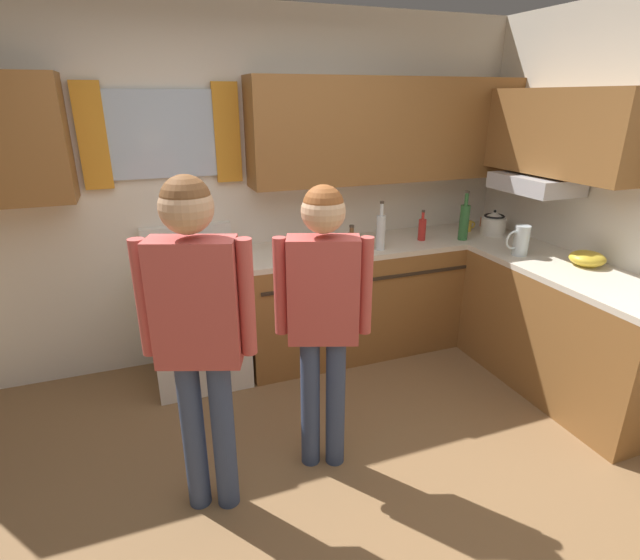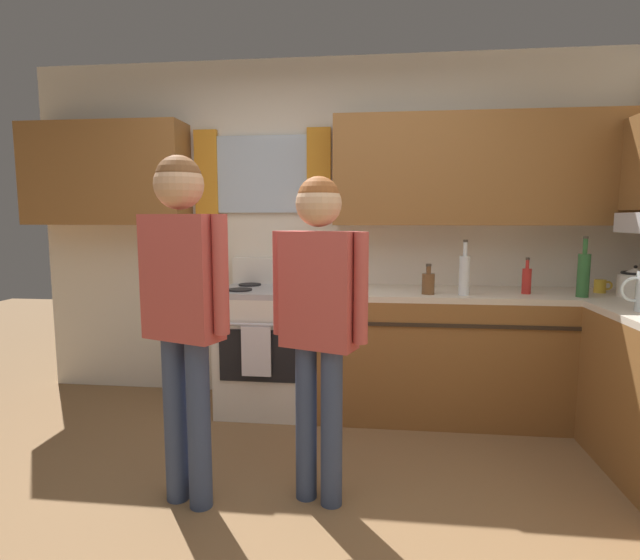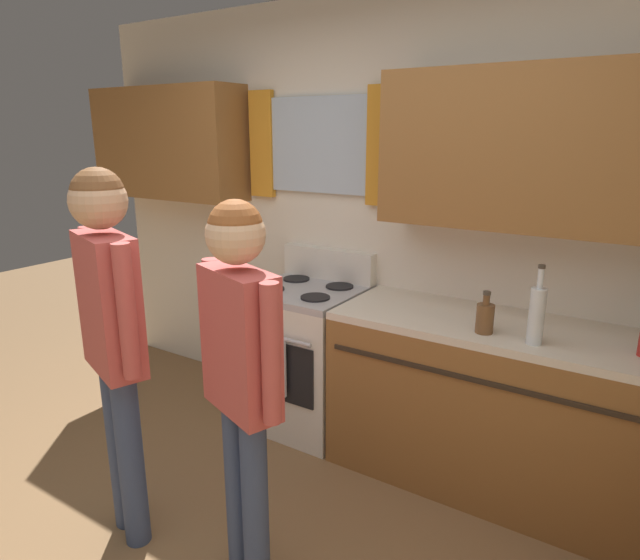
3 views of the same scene
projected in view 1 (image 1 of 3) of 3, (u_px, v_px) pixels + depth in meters
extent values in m
plane|color=olive|center=(323.00, 511.00, 2.49)|extent=(12.00, 12.00, 0.00)
cube|color=silver|center=(234.00, 193.00, 3.69)|extent=(4.60, 0.10, 2.60)
cube|color=silver|center=(162.00, 135.00, 3.32)|extent=(0.70, 0.03, 0.58)
cube|color=orange|center=(92.00, 136.00, 3.17)|extent=(0.18, 0.04, 0.68)
cube|color=orange|center=(227.00, 133.00, 3.46)|extent=(0.18, 0.04, 0.68)
cube|color=brown|center=(390.00, 130.00, 3.75)|extent=(2.21, 0.32, 0.77)
cube|color=brown|center=(554.00, 132.00, 3.46)|extent=(0.32, 1.38, 0.58)
cube|color=#B7B7BC|center=(535.00, 184.00, 3.60)|extent=(0.40, 0.60, 0.12)
cube|color=brown|center=(384.00, 296.00, 4.06)|extent=(2.35, 0.62, 0.86)
cube|color=beige|center=(386.00, 244.00, 3.90)|extent=(2.35, 0.62, 0.04)
cube|color=brown|center=(564.00, 333.00, 3.41)|extent=(0.62, 1.50, 0.86)
cube|color=beige|center=(576.00, 273.00, 3.25)|extent=(0.62, 1.50, 0.04)
cube|color=#2D2319|center=(405.00, 275.00, 3.68)|extent=(2.23, 0.01, 0.02)
cube|color=silver|center=(198.00, 323.00, 3.56)|extent=(0.65, 0.62, 0.86)
cube|color=black|center=(204.00, 336.00, 3.26)|extent=(0.53, 0.01, 0.36)
cylinder|color=#ADADB2|center=(201.00, 307.00, 3.16)|extent=(0.53, 0.02, 0.02)
cube|color=#ADADB2|center=(193.00, 265.00, 3.40)|extent=(0.65, 0.62, 0.04)
cube|color=silver|center=(187.00, 239.00, 3.59)|extent=(0.65, 0.08, 0.20)
cylinder|color=black|center=(170.00, 271.00, 3.22)|extent=(0.17, 0.17, 0.01)
cylinder|color=black|center=(219.00, 265.00, 3.32)|extent=(0.17, 0.17, 0.01)
cylinder|color=black|center=(167.00, 259.00, 3.46)|extent=(0.17, 0.17, 0.01)
cylinder|color=black|center=(213.00, 254.00, 3.56)|extent=(0.17, 0.17, 0.01)
cube|color=silver|center=(204.00, 333.00, 3.22)|extent=(0.20, 0.02, 0.34)
cylinder|color=brown|center=(351.00, 243.00, 3.60)|extent=(0.08, 0.08, 0.14)
cylinder|color=brown|center=(352.00, 230.00, 3.57)|extent=(0.03, 0.03, 0.05)
cylinder|color=#3F382D|center=(352.00, 226.00, 3.56)|extent=(0.04, 0.04, 0.02)
cylinder|color=red|center=(422.00, 230.00, 3.89)|extent=(0.06, 0.06, 0.17)
cylinder|color=red|center=(423.00, 216.00, 3.85)|extent=(0.02, 0.02, 0.06)
cylinder|color=#3F382D|center=(423.00, 211.00, 3.84)|extent=(0.03, 0.03, 0.02)
cylinder|color=#2D6633|center=(464.00, 223.00, 3.89)|extent=(0.08, 0.08, 0.28)
cylinder|color=#2D6633|center=(467.00, 199.00, 3.82)|extent=(0.03, 0.03, 0.10)
cylinder|color=#3F382D|center=(467.00, 192.00, 3.80)|extent=(0.03, 0.03, 0.02)
cylinder|color=silver|center=(381.00, 233.00, 3.64)|extent=(0.07, 0.07, 0.26)
cylinder|color=silver|center=(382.00, 210.00, 3.58)|extent=(0.03, 0.03, 0.09)
cylinder|color=#3F382D|center=(382.00, 202.00, 3.56)|extent=(0.03, 0.03, 0.02)
cylinder|color=gold|center=(467.00, 226.00, 4.17)|extent=(0.08, 0.08, 0.09)
torus|color=gold|center=(472.00, 225.00, 4.19)|extent=(0.06, 0.01, 0.06)
cylinder|color=#B76642|center=(484.00, 222.00, 4.34)|extent=(0.07, 0.07, 0.08)
torus|color=#B76642|center=(488.00, 221.00, 4.35)|extent=(0.06, 0.01, 0.06)
cylinder|color=silver|center=(493.00, 226.00, 4.07)|extent=(0.20, 0.20, 0.14)
cone|color=silver|center=(495.00, 215.00, 4.04)|extent=(0.18, 0.18, 0.05)
sphere|color=black|center=(495.00, 211.00, 4.03)|extent=(0.02, 0.02, 0.02)
cone|color=silver|center=(506.00, 221.00, 4.10)|extent=(0.09, 0.04, 0.07)
torus|color=black|center=(494.00, 216.00, 4.04)|extent=(0.17, 0.17, 0.02)
cylinder|color=silver|center=(521.00, 241.00, 3.51)|extent=(0.11, 0.11, 0.22)
torus|color=silver|center=(514.00, 240.00, 3.49)|extent=(0.14, 0.02, 0.14)
cylinder|color=gold|center=(586.00, 263.00, 3.33)|extent=(0.13, 0.13, 0.03)
ellipsoid|color=gold|center=(587.00, 258.00, 3.32)|extent=(0.23, 0.23, 0.10)
cylinder|color=#38476B|center=(224.00, 436.00, 2.40)|extent=(0.11, 0.11, 0.83)
cylinder|color=#38476B|center=(194.00, 436.00, 2.40)|extent=(0.11, 0.11, 0.83)
cube|color=#BF4C47|center=(196.00, 303.00, 2.15)|extent=(0.41, 0.28, 0.59)
cylinder|color=#BF4C47|center=(247.00, 298.00, 2.14)|extent=(0.07, 0.07, 0.54)
cylinder|color=#BF4C47|center=(144.00, 299.00, 2.14)|extent=(0.07, 0.07, 0.54)
sphere|color=tan|center=(186.00, 207.00, 2.00)|extent=(0.23, 0.23, 0.23)
sphere|color=brown|center=(186.00, 200.00, 1.99)|extent=(0.21, 0.21, 0.21)
cylinder|color=#38476B|center=(335.00, 403.00, 2.70)|extent=(0.11, 0.11, 0.79)
cylinder|color=#38476B|center=(310.00, 403.00, 2.69)|extent=(0.11, 0.11, 0.79)
cube|color=#BF4C47|center=(323.00, 291.00, 2.46)|extent=(0.39, 0.27, 0.56)
cylinder|color=#BF4C47|center=(366.00, 286.00, 2.45)|extent=(0.07, 0.07, 0.51)
cylinder|color=#BF4C47|center=(280.00, 287.00, 2.45)|extent=(0.07, 0.07, 0.51)
sphere|color=#DBAD84|center=(323.00, 211.00, 2.31)|extent=(0.22, 0.22, 0.22)
sphere|color=brown|center=(323.00, 206.00, 2.30)|extent=(0.20, 0.20, 0.20)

